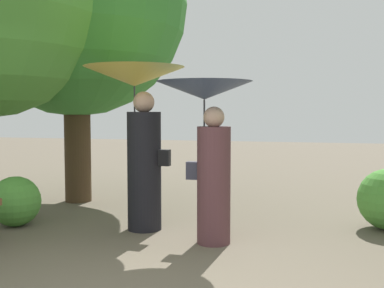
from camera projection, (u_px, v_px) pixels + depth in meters
The scene contains 3 objects.
person_left at pixel (139, 115), 5.86m from camera, with size 1.26×1.26×2.04m.
person_right at pixel (209, 132), 5.26m from camera, with size 1.08×1.08×1.82m.
bush_path_left at pixel (15, 201), 6.09m from camera, with size 0.65×0.65×0.65m, color #4C9338.
Camera 1 is at (1.59, -3.09, 1.49)m, focal length 44.02 mm.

